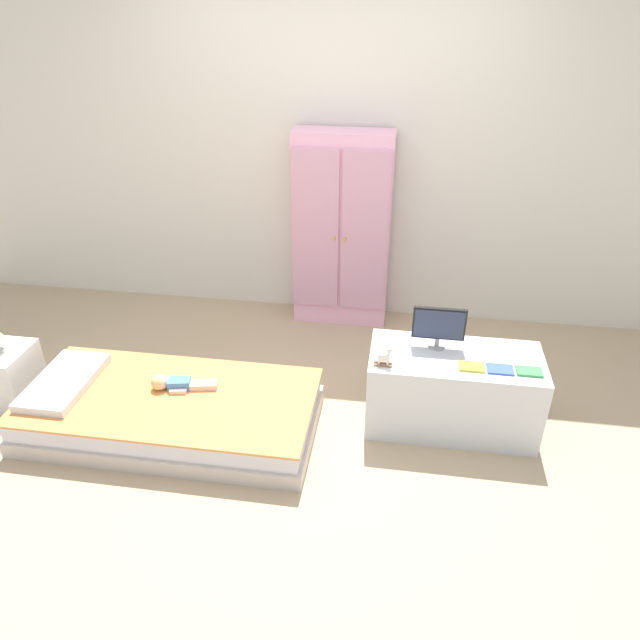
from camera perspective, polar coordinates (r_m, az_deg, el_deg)
The scene contains 13 objects.
ground_plane at distance 3.59m, azimuth -2.24°, elevation -10.76°, with size 10.00×10.00×0.02m, color tan.
back_wall at distance 4.38m, azimuth 1.36°, elevation 17.08°, with size 6.40×0.05×2.70m, color silver.
bed at distance 3.64m, azimuth -14.25°, elevation -8.59°, with size 1.72×0.82×0.23m.
pillow at distance 3.85m, azimuth -23.67°, elevation -5.51°, with size 0.32×0.59×0.05m, color silver.
doll at distance 3.60m, azimuth -14.24°, elevation -5.98°, with size 0.39×0.15×0.10m.
nightstand at distance 4.21m, azimuth -28.29°, elevation -4.74°, with size 0.34×0.34×0.37m, color white.
wardrobe at distance 4.39m, azimuth 2.15°, elevation 8.62°, with size 0.71×0.29×1.46m.
tv_stand at distance 3.57m, azimuth 12.73°, elevation -6.70°, with size 0.99×0.47×0.49m, color silver.
tv_monitor at distance 3.41m, azimuth 11.49°, elevation -0.50°, with size 0.30×0.10×0.26m.
rocking_horse_toy at distance 3.26m, azimuth 6.34°, elevation -3.55°, with size 0.10×0.04×0.12m.
book_yellow at distance 3.35m, azimuth 14.54°, elevation -4.42°, with size 0.14×0.09×0.01m, color gold.
book_blue at distance 3.37m, azimuth 17.12°, elevation -4.60°, with size 0.14×0.10×0.01m, color blue.
book_green at distance 3.40m, azimuth 19.69°, elevation -4.74°, with size 0.14×0.09×0.01m, color #429E51.
Camera 1 is at (0.55, -2.66, 2.34)m, focal length 32.90 mm.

